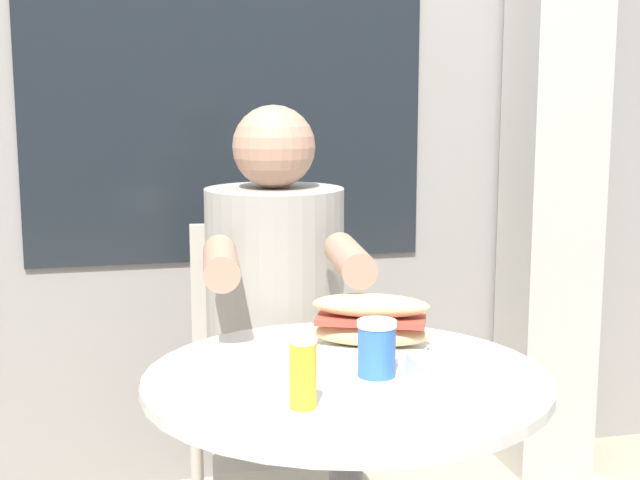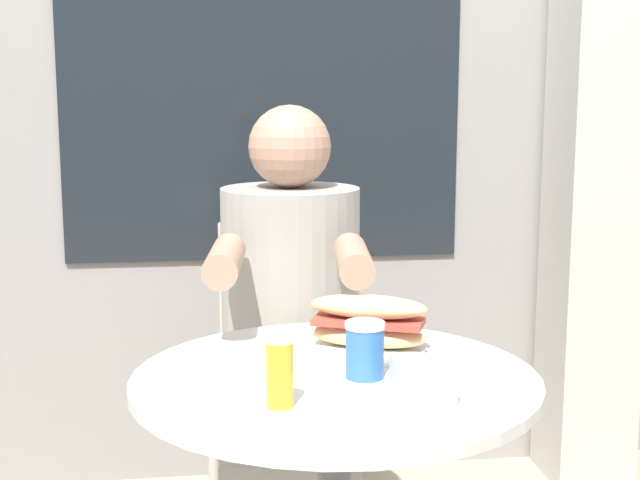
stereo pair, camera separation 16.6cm
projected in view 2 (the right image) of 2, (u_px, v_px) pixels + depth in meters
The scene contains 8 objects.
storefront_wall at pixel (270, 31), 2.71m from camera, with size 8.00×0.09×2.80m.
lattice_pillar at pixel (600, 99), 2.69m from camera, with size 0.25×0.25×2.40m.
diner_chair at pixel (283, 355), 2.39m from camera, with size 0.42×0.42×0.87m.
seated_diner at pixel (291, 398), 2.05m from camera, with size 0.37×0.58×1.19m.
sandwich_on_plate at pixel (368, 326), 1.64m from camera, with size 0.23×0.21×0.11m.
drink_cup at pixel (365, 350), 1.49m from camera, with size 0.07×0.07×0.10m.
napkin_box at pixel (423, 380), 1.39m from camera, with size 0.09×0.09×0.06m.
condiment_bottle at pixel (280, 367), 1.35m from camera, with size 0.04×0.04×0.13m.
Camera 2 is at (-0.22, -1.43, 1.22)m, focal length 50.00 mm.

